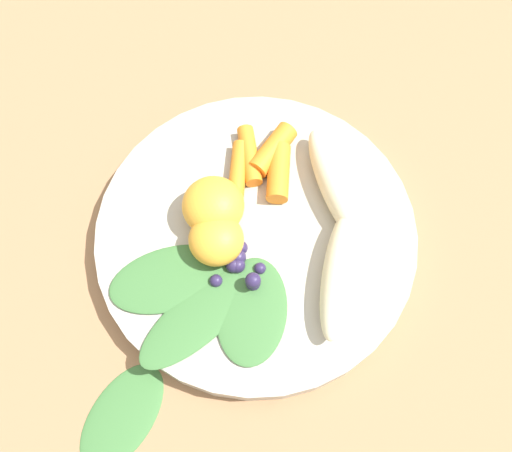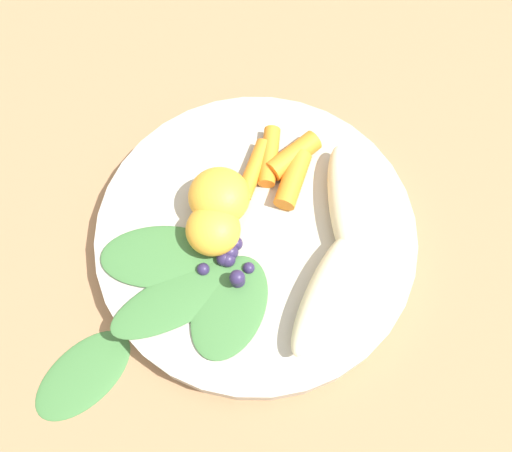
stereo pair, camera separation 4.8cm
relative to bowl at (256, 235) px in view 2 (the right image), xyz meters
name	(u,v)px [view 2 (the right image)]	position (x,y,z in m)	size (l,w,h in m)	color
ground_plane	(256,240)	(0.00, 0.00, -0.01)	(2.40, 2.40, 0.00)	#99704C
bowl	(256,235)	(0.00, 0.00, 0.00)	(0.28, 0.28, 0.02)	#B2AD9E
banana_peeled_left	(346,205)	(0.04, -0.07, 0.03)	(0.12, 0.03, 0.03)	beige
banana_peeled_right	(325,291)	(-0.04, -0.07, 0.03)	(0.12, 0.03, 0.03)	beige
orange_segment_near	(213,230)	(-0.02, 0.03, 0.03)	(0.05, 0.05, 0.04)	#F4A833
orange_segment_far	(219,196)	(0.01, 0.04, 0.03)	(0.05, 0.05, 0.04)	#F4A833
carrot_front	(293,179)	(0.05, -0.02, 0.02)	(0.02, 0.02, 0.05)	orange
carrot_mid_left	(293,156)	(0.08, -0.01, 0.02)	(0.02, 0.02, 0.05)	orange
carrot_mid_right	(269,156)	(0.07, 0.01, 0.02)	(0.02, 0.02, 0.06)	orange
carrot_rear	(254,169)	(0.05, 0.02, 0.02)	(0.02, 0.02, 0.06)	orange
blueberry_pile	(230,262)	(-0.04, 0.01, 0.02)	(0.04, 0.05, 0.02)	#2D234C
coconut_shred_patch	(197,274)	(-0.05, 0.04, 0.01)	(0.04, 0.04, 0.00)	white
kale_leaf_left	(161,256)	(-0.05, 0.07, 0.01)	(0.10, 0.06, 0.01)	#3D7038
kale_leaf_right	(180,298)	(-0.08, 0.04, 0.01)	(0.12, 0.05, 0.01)	#3D7038
kale_leaf_rear	(224,305)	(-0.07, 0.00, 0.01)	(0.09, 0.06, 0.01)	#3D7038
kale_leaf_stray	(83,374)	(-0.16, 0.10, -0.01)	(0.09, 0.05, 0.01)	#3D7038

